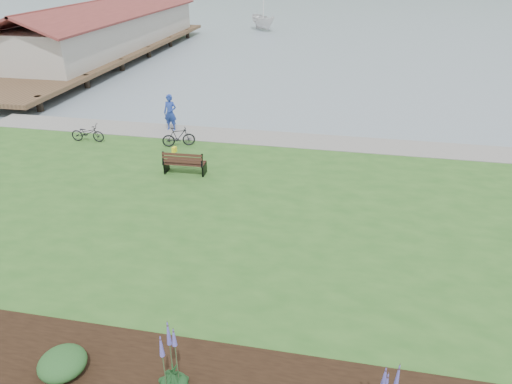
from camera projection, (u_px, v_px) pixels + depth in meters
ground at (259, 209)px, 18.42m from camera, size 600.00×600.00×0.00m
lawn at (249, 231)px, 16.58m from camera, size 34.00×20.00×0.40m
shoreline_path at (283, 139)px, 24.22m from camera, size 34.00×2.20×0.03m
pier_pavilion at (111, 29)px, 44.52m from camera, size 8.00×36.00×5.40m
park_bench at (184, 163)px, 20.17m from camera, size 1.85×0.80×1.13m
person at (170, 110)px, 24.99m from camera, size 0.90×0.65×2.36m
bicycle_a at (87, 133)px, 23.79m from camera, size 0.74×1.81×0.93m
bicycle_b at (179, 137)px, 23.18m from camera, size 1.07×1.72×1.00m
sailboat at (263, 30)px, 61.55m from camera, size 12.66×12.70×23.75m
pannier at (174, 150)px, 22.64m from camera, size 0.21×0.28×0.27m
echium_4 at (172, 360)px, 9.92m from camera, size 0.62×0.62×2.27m
shrub_0 at (62, 363)px, 10.59m from camera, size 1.11×1.11×0.56m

